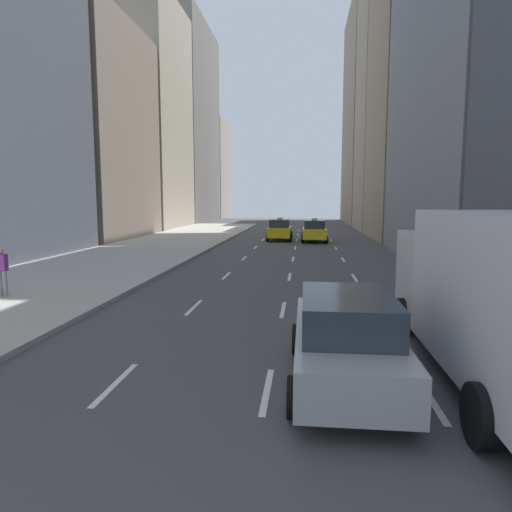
# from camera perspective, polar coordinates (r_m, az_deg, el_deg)

# --- Properties ---
(sidewalk_left) EXTENTS (8.00, 66.00, 0.15)m
(sidewalk_left) POSITION_cam_1_polar(r_m,az_deg,el_deg) (28.78, -14.77, 0.31)
(sidewalk_left) COLOR #ADAAA3
(sidewalk_left) RESTS_ON ground
(lane_markings) EXTENTS (5.72, 56.00, 0.01)m
(lane_markings) POSITION_cam_1_polar(r_m,az_deg,el_deg) (22.96, 4.46, -1.34)
(lane_markings) COLOR white
(lane_markings) RESTS_ON ground
(building_row_left) EXTENTS (6.00, 90.67, 37.86)m
(building_row_left) POSITION_cam_1_polar(r_m,az_deg,el_deg) (44.18, -18.44, 21.67)
(building_row_left) COLOR gray
(building_row_left) RESTS_ON ground
(building_row_right) EXTENTS (6.00, 75.57, 37.37)m
(building_row_right) POSITION_cam_1_polar(r_m,az_deg,el_deg) (40.53, 20.20, 24.81)
(building_row_right) COLOR #4C515B
(building_row_right) RESTS_ON ground
(taxi_lead) EXTENTS (2.02, 4.40, 1.87)m
(taxi_lead) POSITION_cam_1_polar(r_m,az_deg,el_deg) (37.66, 3.00, 3.32)
(taxi_lead) COLOR yellow
(taxi_lead) RESTS_ON ground
(taxi_second) EXTENTS (2.02, 4.40, 1.87)m
(taxi_second) POSITION_cam_1_polar(r_m,az_deg,el_deg) (36.52, 7.30, 3.15)
(taxi_second) COLOR yellow
(taxi_second) RESTS_ON ground
(sedan_black_near) EXTENTS (2.02, 4.76, 1.71)m
(sedan_black_near) POSITION_cam_1_polar(r_m,az_deg,el_deg) (8.58, 11.17, -10.00)
(sedan_black_near) COLOR #9EA0A5
(sedan_black_near) RESTS_ON ground
(box_truck) EXTENTS (2.58, 8.40, 3.15)m
(box_truck) POSITION_cam_1_polar(r_m,az_deg,el_deg) (9.22, 28.87, -4.21)
(box_truck) COLOR silver
(box_truck) RESTS_ON ground
(pedestrian_far_walking) EXTENTS (0.36, 0.22, 1.65)m
(pedestrian_far_walking) POSITION_cam_1_polar(r_m,az_deg,el_deg) (17.36, -29.20, -1.43)
(pedestrian_far_walking) COLOR gray
(pedestrian_far_walking) RESTS_ON sidewalk_left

